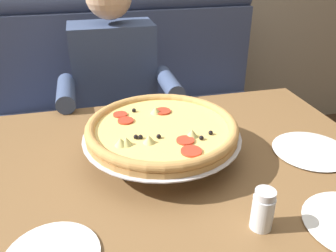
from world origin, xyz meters
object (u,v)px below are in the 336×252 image
Objects in this scene: pizza at (162,129)px; plate_near_right at (311,149)px; diner_main at (117,93)px; booth_bench at (132,123)px; shaker_pepper_flakes at (262,212)px; dining_table at (170,180)px.

plate_near_right is (0.49, -0.09, -0.09)m from pizza.
pizza is at bearing -83.22° from diner_main.
pizza is at bearing 169.04° from plate_near_right.
plate_near_right is at bearing -64.90° from booth_bench.
shaker_pepper_flakes is at bearing -139.74° from plate_near_right.
pizza is at bearing 113.82° from shaker_pepper_flakes.
dining_table is at bearing -54.89° from pizza.
booth_bench reaches higher than pizza.
booth_bench reaches higher than shaker_pepper_flakes.
dining_table is 12.49× the size of shaker_pepper_flakes.
diner_main reaches higher than plate_near_right.
dining_table is at bearing 112.81° from shaker_pepper_flakes.
diner_main is 5.04× the size of plate_near_right.
booth_bench is at bearing 88.78° from pizza.
shaker_pepper_flakes is (0.16, -0.37, -0.05)m from pizza.
booth_bench is 1.34m from shaker_pepper_flakes.
diner_main reaches higher than dining_table.
plate_near_right is at bearing -10.96° from pizza.
diner_main is at bearing 98.13° from dining_table.
booth_bench is 0.42m from diner_main.
shaker_pepper_flakes is 0.43× the size of plate_near_right.
diner_main is at bearing -109.69° from booth_bench.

